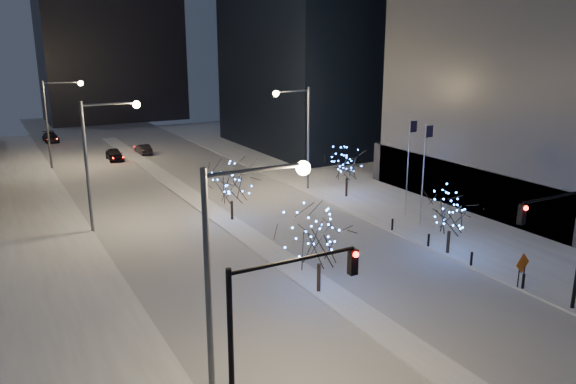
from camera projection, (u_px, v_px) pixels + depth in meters
ground at (441, 372)px, 24.88m from camera, size 160.00×160.00×0.00m
road at (184, 192)px, 54.47m from camera, size 20.00×130.00×0.02m
median at (202, 204)px, 50.23m from camera, size 2.00×80.00×0.15m
east_sidewalk at (406, 209)px, 48.76m from camera, size 10.00×90.00×0.15m
west_sidewalk at (48, 274)px, 35.25m from camera, size 8.00×90.00×0.15m
plinth at (570, 169)px, 55.42m from camera, size 30.00×24.00×4.00m
horizon_block at (107, 1)px, 99.99m from camera, size 24.00×14.00×42.00m
street_lamp_w_near at (234, 257)px, 20.71m from camera, size 4.40×0.56×10.00m
street_lamp_w_mid at (100, 148)px, 41.85m from camera, size 4.40×0.56×10.00m
street_lamp_w_far at (56, 112)px, 62.99m from camera, size 4.40×0.56×10.00m
street_lamp_east at (300, 125)px, 53.26m from camera, size 3.90×0.56×10.00m
traffic_signal_west at (271, 319)px, 19.70m from camera, size 5.26×0.43×7.00m
traffic_signal_east at (565, 232)px, 28.65m from camera, size 5.26×0.43×7.00m
flagpoles at (416, 164)px, 44.44m from camera, size 1.35×2.60×8.00m
bollards at (449, 249)px, 37.93m from camera, size 0.16×12.16×0.90m
car_near at (114, 155)px, 68.77m from camera, size 1.85×4.30×1.45m
car_mid at (143, 149)px, 72.44m from camera, size 1.41×4.00×1.31m
car_far at (51, 137)px, 81.35m from camera, size 2.05×4.71×1.35m
holiday_tree_median_near at (319, 238)px, 31.79m from camera, size 5.42×5.42×5.14m
holiday_tree_median_far at (231, 183)px, 44.96m from camera, size 5.15×5.15×4.80m
holiday_tree_plaza_near at (451, 212)px, 37.78m from camera, size 3.74×3.74×4.54m
holiday_tree_plaza_far at (347, 164)px, 51.73m from camera, size 4.20×4.20×4.68m
construction_sign at (522, 267)px, 32.91m from camera, size 1.27×0.19×2.10m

